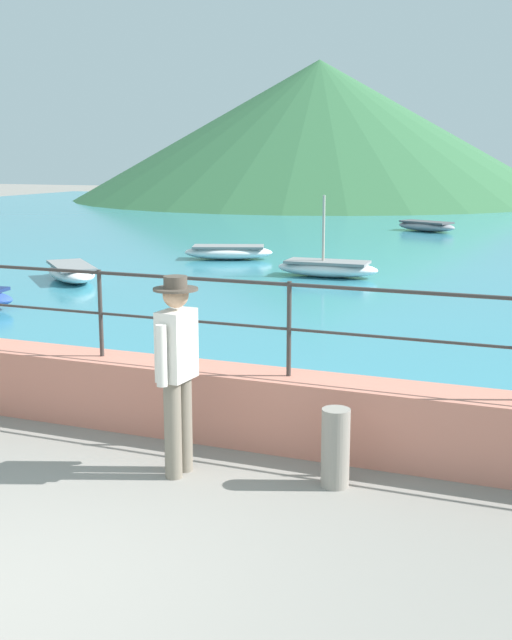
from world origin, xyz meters
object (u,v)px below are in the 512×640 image
at_px(boat_1, 228,252).
at_px(bollard, 335,448).
at_px(person_walking, 177,366).
at_px(boat_0, 426,226).
at_px(boat_4, 71,272).
at_px(boat_3, 327,268).

bearing_deg(boat_1, bollard, -62.82).
height_order(person_walking, bollard, person_walking).
height_order(boat_0, boat_1, same).
distance_m(boat_1, boat_4, 4.90).
distance_m(bollard, boat_4, 11.83).
distance_m(person_walking, boat_1, 14.25).
relative_size(person_walking, boat_3, 0.75).
distance_m(boat_0, boat_1, 10.38).
distance_m(boat_0, boat_3, 11.77).
relative_size(boat_3, boat_4, 1.03).
height_order(boat_1, boat_4, same).
distance_m(boat_1, boat_3, 3.84).
xyz_separation_m(boat_0, boat_3, (-0.15, -11.77, 0.01)).
height_order(bollard, boat_4, bollard).
height_order(bollard, boat_3, boat_3).
height_order(boat_0, boat_3, boat_3).
bearing_deg(bollard, boat_0, 98.04).
bearing_deg(boat_3, boat_1, 148.92).
relative_size(bollard, boat_1, 0.27).
bearing_deg(person_walking, boat_3, 100.23).
bearing_deg(bollard, boat_3, 107.05).
relative_size(boat_0, boat_1, 1.00).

